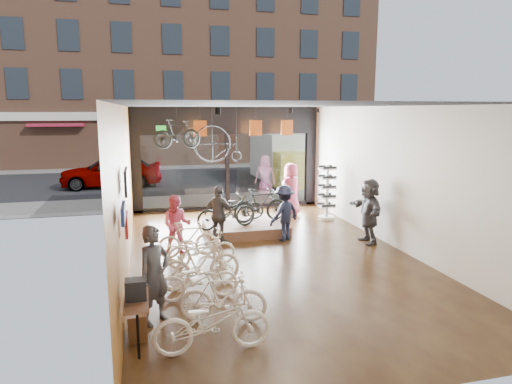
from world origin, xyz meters
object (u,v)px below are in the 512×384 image
object	(u,v)px
sunglasses_rack	(327,192)
customer_5	(369,211)
street_car	(111,171)
floor_bike_3	(200,263)
display_bike_mid	(260,205)
floor_bike_4	(202,249)
floor_bike_5	(188,239)
customer_3	(284,213)
penny_farthing	(220,145)
display_bike_right	(239,206)
hung_bike	(177,134)
customer_2	(219,215)
floor_bike_0	(212,322)
customer_0	(155,275)
box_truck	(286,159)
customer_1	(177,225)
display_platform	(245,228)
floor_bike_1	(223,297)
floor_bike_2	(198,279)
customer_4	(291,189)
display_bike_left	(226,212)

from	to	relation	value
sunglasses_rack	customer_5	bearing A→B (deg)	-99.26
street_car	sunglasses_rack	xyz separation A→B (m)	(7.52, -8.63, 0.13)
floor_bike_3	display_bike_mid	distance (m)	4.73
street_car	sunglasses_rack	world-z (taller)	sunglasses_rack
floor_bike_4	floor_bike_5	bearing A→B (deg)	10.97
customer_3	penny_farthing	distance (m)	4.08
display_bike_right	sunglasses_rack	bearing A→B (deg)	-71.99
display_bike_right	hung_bike	world-z (taller)	hung_bike
customer_2	customer_5	world-z (taller)	customer_5
floor_bike_0	customer_0	distance (m)	1.53
display_bike_mid	customer_2	bearing A→B (deg)	119.04
hung_bike	customer_3	bearing A→B (deg)	-152.46
box_truck	customer_1	size ratio (longest dim) A/B	4.12
display_platform	customer_5	world-z (taller)	customer_5
street_car	box_truck	size ratio (longest dim) A/B	0.73
display_platform	customer_1	size ratio (longest dim) A/B	1.54
floor_bike_1	customer_5	xyz separation A→B (m)	(4.81, 3.84, 0.45)
floor_bike_0	sunglasses_rack	size ratio (longest dim) A/B	0.98
customer_0	sunglasses_rack	bearing A→B (deg)	8.41
floor_bike_2	display_platform	size ratio (longest dim) A/B	0.66
street_car	hung_bike	distance (m)	8.49
street_car	floor_bike_0	size ratio (longest dim) A/B	2.57
display_bike_right	hung_bike	distance (m)	3.11
customer_4	penny_farthing	size ratio (longest dim) A/B	1.16
street_car	floor_bike_1	xyz separation A→B (m)	(2.75, -15.37, -0.33)
floor_bike_4	floor_bike_3	bearing A→B (deg)	165.36
floor_bike_5	floor_bike_3	bearing A→B (deg)	179.85
floor_bike_1	display_platform	bearing A→B (deg)	-1.99
display_bike_right	floor_bike_3	bearing A→B (deg)	168.04
floor_bike_1	display_bike_left	size ratio (longest dim) A/B	0.85
hung_bike	floor_bike_5	bearing A→B (deg)	163.38
display_bike_mid	floor_bike_3	bearing A→B (deg)	142.43
floor_bike_3	customer_0	bearing A→B (deg)	134.83
display_bike_right	floor_bike_0	bearing A→B (deg)	174.42
floor_bike_5	display_bike_left	distance (m)	1.97
customer_4	hung_bike	distance (m)	4.41
floor_bike_1	floor_bike_3	bearing A→B (deg)	20.92
floor_bike_0	floor_bike_3	size ratio (longest dim) A/B	1.03
customer_3	floor_bike_4	bearing A→B (deg)	2.92
display_bike_mid	customer_3	xyz separation A→B (m)	(0.40, -1.15, -0.02)
floor_bike_2	display_bike_left	distance (m)	4.40
floor_bike_0	display_platform	size ratio (longest dim) A/B	0.76
customer_0	customer_4	distance (m)	8.86
floor_bike_1	customer_1	bearing A→B (deg)	21.16
customer_4	floor_bike_4	bearing A→B (deg)	22.48
display_bike_left	customer_3	xyz separation A→B (m)	(1.55, -0.64, 0.02)
floor_bike_4	display_bike_right	xyz separation A→B (m)	(1.59, 3.27, 0.28)
display_platform	sunglasses_rack	bearing A→B (deg)	19.20
display_platform	customer_5	xyz separation A→B (m)	(3.15, -1.82, 0.76)
customer_3	customer_4	bearing A→B (deg)	-141.19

